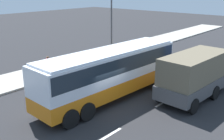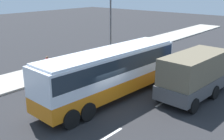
{
  "view_description": "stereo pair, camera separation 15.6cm",
  "coord_description": "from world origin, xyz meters",
  "px_view_note": "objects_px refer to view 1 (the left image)",
  "views": [
    {
      "loc": [
        -11.44,
        -10.65,
        7.4
      ],
      "look_at": [
        1.8,
        0.87,
        1.87
      ],
      "focal_mm": 43.05,
      "sensor_mm": 36.0,
      "label": 1
    },
    {
      "loc": [
        -11.54,
        -10.53,
        7.4
      ],
      "look_at": [
        1.8,
        0.87,
        1.87
      ],
      "focal_mm": 43.05,
      "sensor_mm": 36.0,
      "label": 2
    }
  ],
  "objects_px": {
    "cargo_truck": "(200,72)",
    "street_lamp": "(113,22)",
    "coach_bus": "(111,69)",
    "pedestrian_near_curb": "(48,64)",
    "car_yellow_taxi": "(138,55)"
  },
  "relations": [
    {
      "from": "coach_bus",
      "to": "pedestrian_near_curb",
      "type": "distance_m",
      "value": 7.48
    },
    {
      "from": "cargo_truck",
      "to": "street_lamp",
      "type": "height_order",
      "value": "street_lamp"
    },
    {
      "from": "cargo_truck",
      "to": "car_yellow_taxi",
      "type": "height_order",
      "value": "cargo_truck"
    },
    {
      "from": "coach_bus",
      "to": "cargo_truck",
      "type": "relative_size",
      "value": 1.37
    },
    {
      "from": "car_yellow_taxi",
      "to": "street_lamp",
      "type": "xyz_separation_m",
      "value": [
        -0.27,
        3.04,
        3.06
      ]
    },
    {
      "from": "street_lamp",
      "to": "pedestrian_near_curb",
      "type": "bearing_deg",
      "value": 175.48
    },
    {
      "from": "cargo_truck",
      "to": "pedestrian_near_curb",
      "type": "xyz_separation_m",
      "value": [
        -4.24,
        11.62,
        -0.64
      ]
    },
    {
      "from": "cargo_truck",
      "to": "car_yellow_taxi",
      "type": "bearing_deg",
      "value": 67.41
    },
    {
      "from": "car_yellow_taxi",
      "to": "pedestrian_near_curb",
      "type": "relative_size",
      "value": 3.15
    },
    {
      "from": "cargo_truck",
      "to": "street_lamp",
      "type": "distance_m",
      "value": 11.77
    },
    {
      "from": "cargo_truck",
      "to": "car_yellow_taxi",
      "type": "xyz_separation_m",
      "value": [
        3.84,
        7.97,
        -0.87
      ]
    },
    {
      "from": "pedestrian_near_curb",
      "to": "street_lamp",
      "type": "bearing_deg",
      "value": 172.71
    },
    {
      "from": "pedestrian_near_curb",
      "to": "car_yellow_taxi",
      "type": "bearing_deg",
      "value": 152.88
    },
    {
      "from": "coach_bus",
      "to": "cargo_truck",
      "type": "height_order",
      "value": "coach_bus"
    },
    {
      "from": "car_yellow_taxi",
      "to": "street_lamp",
      "type": "relative_size",
      "value": 0.76
    }
  ]
}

